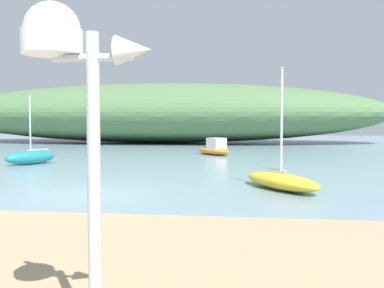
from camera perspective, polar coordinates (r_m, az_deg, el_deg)
The scene contains 6 objects.
ground_plane at distance 14.29m, azimuth -13.90°, elevation -6.42°, with size 120.00×120.00×0.00m, color #7A99A8.
distant_hill at distance 47.87m, azimuth -4.63°, elevation 4.01°, with size 49.38×15.10×6.35m, color #517547.
mast_structure at distance 4.14m, azimuth -16.01°, elevation 10.23°, with size 1.18×0.55×3.18m.
sailboat_by_sandbar at distance 25.04m, azimuth -20.20°, elevation -1.62°, with size 2.22×2.92×3.69m.
sailboat_west_reach at distance 15.25m, azimuth 11.47°, elevation -4.68°, with size 2.99×3.72×4.11m.
motorboat_off_point at distance 30.11m, azimuth 2.92°, elevation -0.62°, with size 2.98×3.16×1.18m.
Camera 1 is at (5.15, -13.13, 2.31)m, focal length 41.09 mm.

